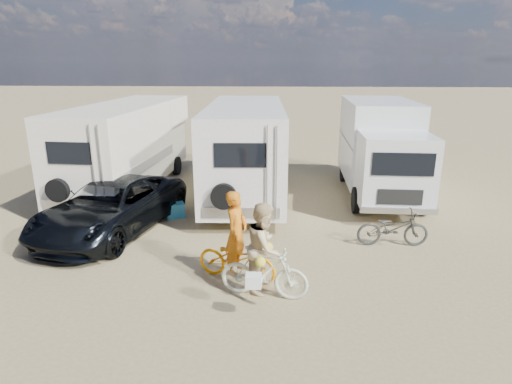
{
  "coord_description": "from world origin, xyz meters",
  "views": [
    {
      "loc": [
        0.76,
        -7.42,
        4.52
      ],
      "look_at": [
        0.24,
        3.02,
        1.3
      ],
      "focal_mm": 30.2,
      "sensor_mm": 36.0,
      "label": 1
    }
  ],
  "objects_px": {
    "cooler": "(175,210)",
    "bike_man": "(237,259)",
    "rider_woman": "(264,256)",
    "rv_left": "(128,148)",
    "box_truck": "(381,151)",
    "bike_woman": "(264,272)",
    "crate": "(243,213)",
    "rider_man": "(237,240)",
    "bike_parked": "(393,228)",
    "rv_main": "(246,152)",
    "dark_suv": "(111,207)"
  },
  "relations": [
    {
      "from": "cooler",
      "to": "bike_man",
      "type": "bearing_deg",
      "value": -81.43
    },
    {
      "from": "rider_woman",
      "to": "cooler",
      "type": "height_order",
      "value": "rider_woman"
    },
    {
      "from": "rv_left",
      "to": "box_truck",
      "type": "relative_size",
      "value": 1.26
    },
    {
      "from": "rider_woman",
      "to": "cooler",
      "type": "xyz_separation_m",
      "value": [
        -2.8,
        4.39,
        -0.68
      ]
    },
    {
      "from": "bike_woman",
      "to": "crate",
      "type": "xyz_separation_m",
      "value": [
        -0.77,
        4.34,
        -0.34
      ]
    },
    {
      "from": "rider_man",
      "to": "crate",
      "type": "relative_size",
      "value": 3.85
    },
    {
      "from": "rider_woman",
      "to": "crate",
      "type": "distance_m",
      "value": 4.46
    },
    {
      "from": "box_truck",
      "to": "bike_parked",
      "type": "xyz_separation_m",
      "value": [
        -0.56,
        -4.17,
        -1.13
      ]
    },
    {
      "from": "rv_left",
      "to": "crate",
      "type": "bearing_deg",
      "value": -29.54
    },
    {
      "from": "box_truck",
      "to": "bike_man",
      "type": "xyz_separation_m",
      "value": [
        -4.32,
        -6.11,
        -1.13
      ]
    },
    {
      "from": "cooler",
      "to": "crate",
      "type": "bearing_deg",
      "value": -23.68
    },
    {
      "from": "rider_man",
      "to": "crate",
      "type": "distance_m",
      "value": 3.72
    },
    {
      "from": "rv_main",
      "to": "bike_woman",
      "type": "height_order",
      "value": "rv_main"
    },
    {
      "from": "bike_woman",
      "to": "rider_man",
      "type": "relative_size",
      "value": 0.98
    },
    {
      "from": "rv_main",
      "to": "cooler",
      "type": "distance_m",
      "value": 3.23
    },
    {
      "from": "rider_man",
      "to": "crate",
      "type": "bearing_deg",
      "value": 21.98
    },
    {
      "from": "bike_woman",
      "to": "crate",
      "type": "distance_m",
      "value": 4.42
    },
    {
      "from": "rv_left",
      "to": "cooler",
      "type": "distance_m",
      "value": 3.82
    },
    {
      "from": "bike_parked",
      "to": "crate",
      "type": "height_order",
      "value": "bike_parked"
    },
    {
      "from": "crate",
      "to": "bike_woman",
      "type": "bearing_deg",
      "value": -79.94
    },
    {
      "from": "box_truck",
      "to": "bike_man",
      "type": "height_order",
      "value": "box_truck"
    },
    {
      "from": "box_truck",
      "to": "rider_man",
      "type": "relative_size",
      "value": 3.35
    },
    {
      "from": "rv_main",
      "to": "bike_man",
      "type": "relative_size",
      "value": 4.01
    },
    {
      "from": "rv_main",
      "to": "rider_woman",
      "type": "height_order",
      "value": "rv_main"
    },
    {
      "from": "box_truck",
      "to": "bike_woman",
      "type": "height_order",
      "value": "box_truck"
    },
    {
      "from": "rv_main",
      "to": "crate",
      "type": "bearing_deg",
      "value": -90.39
    },
    {
      "from": "rider_man",
      "to": "bike_parked",
      "type": "relative_size",
      "value": 1.01
    },
    {
      "from": "bike_woman",
      "to": "rider_woman",
      "type": "relative_size",
      "value": 0.99
    },
    {
      "from": "rider_man",
      "to": "bike_parked",
      "type": "bearing_deg",
      "value": -43.33
    },
    {
      "from": "bike_man",
      "to": "crate",
      "type": "xyz_separation_m",
      "value": [
        -0.17,
        3.64,
        -0.28
      ]
    },
    {
      "from": "rider_man",
      "to": "cooler",
      "type": "relative_size",
      "value": 3.34
    },
    {
      "from": "rv_main",
      "to": "crate",
      "type": "relative_size",
      "value": 15.36
    },
    {
      "from": "dark_suv",
      "to": "bike_woman",
      "type": "distance_m",
      "value": 5.35
    },
    {
      "from": "rv_left",
      "to": "rider_woman",
      "type": "bearing_deg",
      "value": -50.88
    },
    {
      "from": "rv_main",
      "to": "dark_suv",
      "type": "xyz_separation_m",
      "value": [
        -3.42,
        -3.33,
        -0.86
      ]
    },
    {
      "from": "rv_left",
      "to": "cooler",
      "type": "relative_size",
      "value": 14.08
    },
    {
      "from": "rv_left",
      "to": "crate",
      "type": "height_order",
      "value": "rv_left"
    },
    {
      "from": "bike_woman",
      "to": "bike_parked",
      "type": "xyz_separation_m",
      "value": [
        3.16,
        2.63,
        -0.06
      ]
    },
    {
      "from": "rider_woman",
      "to": "bike_parked",
      "type": "relative_size",
      "value": 1.0
    },
    {
      "from": "rv_main",
      "to": "rider_woman",
      "type": "relative_size",
      "value": 4.01
    },
    {
      "from": "rv_left",
      "to": "dark_suv",
      "type": "relative_size",
      "value": 1.49
    },
    {
      "from": "bike_man",
      "to": "bike_parked",
      "type": "xyz_separation_m",
      "value": [
        3.76,
        1.94,
        -0.0
      ]
    },
    {
      "from": "bike_man",
      "to": "rider_woman",
      "type": "bearing_deg",
      "value": -119.57
    },
    {
      "from": "rv_main",
      "to": "bike_man",
      "type": "distance_m",
      "value": 5.98
    },
    {
      "from": "bike_man",
      "to": "cooler",
      "type": "bearing_deg",
      "value": 50.07
    },
    {
      "from": "rider_woman",
      "to": "rider_man",
      "type": "bearing_deg",
      "value": 51.96
    },
    {
      "from": "rv_left",
      "to": "bike_parked",
      "type": "bearing_deg",
      "value": -25.03
    },
    {
      "from": "rv_main",
      "to": "rider_woman",
      "type": "xyz_separation_m",
      "value": [
        0.84,
        -6.57,
        -0.67
      ]
    },
    {
      "from": "rv_left",
      "to": "dark_suv",
      "type": "xyz_separation_m",
      "value": [
        0.81,
        -3.94,
        -0.83
      ]
    },
    {
      "from": "rider_man",
      "to": "cooler",
      "type": "height_order",
      "value": "rider_man"
    }
  ]
}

